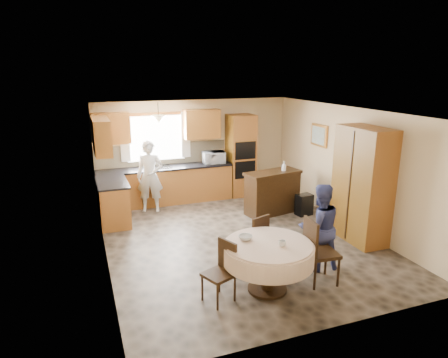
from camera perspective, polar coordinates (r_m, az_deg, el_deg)
The scene contains 36 objects.
floor at distance 7.96m, azimuth 2.07°, elevation -8.59°, with size 5.00×6.00×0.01m, color brown.
ceiling at distance 7.31m, azimuth 2.27°, elevation 9.61°, with size 5.00×6.00×0.01m, color white.
wall_back at distance 10.30m, azimuth -4.19°, elevation 4.28°, with size 5.00×0.02×2.50m, color #D4B888.
wall_front at distance 5.05m, azimuth 15.32°, elevation -8.39°, with size 5.00×0.02×2.50m, color #D4B888.
wall_left at distance 7.01m, azimuth -17.10°, elevation -1.76°, with size 0.02×6.00×2.50m, color #D4B888.
wall_right at distance 8.77m, azimuth 17.46°, elevation 1.61°, with size 0.02×6.00×2.50m, color #D4B888.
window at distance 10.00m, azimuth -9.74°, elevation 5.79°, with size 1.40×0.03×1.10m, color white.
curtain_left at distance 9.83m, azimuth -14.01°, elevation 5.69°, with size 0.22×0.02×1.15m, color white.
curtain_right at distance 10.10m, azimuth -5.49°, elevation 6.33°, with size 0.22×0.02×1.15m, color white.
base_cab_back at distance 10.01m, azimuth -8.30°, elevation -0.95°, with size 3.30×0.60×0.88m, color #C96E35.
counter_back at distance 9.90m, azimuth -8.40°, elevation 1.61°, with size 3.30×0.64×0.04m, color black.
base_cab_left at distance 8.99m, azimuth -15.52°, elevation -3.29°, with size 0.60×1.20×0.88m, color #C96E35.
counter_left at distance 8.86m, azimuth -15.73°, elevation -0.47°, with size 0.64×1.20×0.04m, color black.
backsplash at distance 10.11m, azimuth -8.81°, elevation 3.52°, with size 3.30×0.02×0.55m, color #C9B88E.
wall_cab_left at distance 9.67m, azimuth -15.82°, elevation 6.97°, with size 0.85×0.33×0.72m, color #B5692D.
wall_cab_right at distance 10.08m, azimuth -3.17°, elevation 7.85°, with size 0.90×0.33×0.72m, color #B5692D.
wall_cab_side at distance 8.63m, azimuth -17.12°, elevation 5.90°, with size 0.33×1.20×0.72m, color #B5692D.
oven_tower at distance 10.43m, azimuth 2.40°, elevation 3.38°, with size 0.66×0.62×2.12m, color #C96E35.
oven_upper at distance 10.10m, azimuth 3.10°, elevation 4.08°, with size 0.56×0.01×0.45m, color black.
oven_lower at distance 10.21m, azimuth 3.06°, elevation 1.33°, with size 0.56×0.01×0.45m, color black.
pendant at distance 9.46m, azimuth -9.33°, elevation 8.45°, with size 0.36×0.36×0.18m, color beige.
sideboard at distance 9.26m, azimuth 6.90°, elevation -2.10°, with size 1.30×0.54×0.93m, color #37220F.
space_heater at distance 9.32m, azimuth 11.37°, elevation -3.61°, with size 0.36×0.25×0.49m, color black.
cupboard at distance 8.05m, azimuth 19.15°, elevation -0.81°, with size 0.58×1.16×2.21m, color #C96E35.
dining_table at distance 6.05m, azimuth 6.34°, elevation -10.58°, with size 1.35×1.35×0.77m.
chair_left at distance 5.85m, azimuth -0.26°, elevation -12.62°, with size 0.50×0.50×0.89m.
chair_back at distance 6.82m, azimuth 4.61°, elevation -8.33°, with size 0.50×0.50×0.90m.
chair_right at distance 6.38m, azimuth 13.13°, elevation -9.60°, with size 0.50×0.50×1.06m.
framed_picture at distance 9.56m, azimuth 13.43°, elevation 6.08°, with size 0.06×0.61×0.51m.
microwave at distance 10.13m, azimuth -1.48°, elevation 3.08°, with size 0.54×0.37×0.30m, color silver.
person_sink at distance 9.40m, azimuth -10.53°, elevation 0.37°, with size 0.61×0.40×1.67m, color silver.
person_dining at distance 6.78m, azimuth 13.46°, elevation -6.71°, with size 0.72×0.56×1.47m, color navy.
bowl_sideboard at distance 9.02m, azimuth 5.64°, elevation 0.70°, with size 0.20×0.20×0.05m, color #B2B2B2.
bottle_sideboard at distance 9.22m, azimuth 8.55°, elevation 1.66°, with size 0.11×0.11×0.28m, color silver.
cup_table at distance 5.89m, azimuth 8.31°, elevation -9.10°, with size 0.11×0.11×0.09m, color #B2B2B2.
bowl_table at distance 6.05m, azimuth 3.08°, elevation -8.36°, with size 0.21×0.21×0.07m, color #B2B2B2.
Camera 1 is at (-2.77, -6.72, 3.25)m, focal length 32.00 mm.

